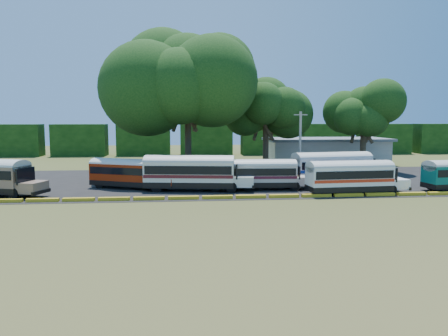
{
  "coord_description": "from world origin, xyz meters",
  "views": [
    {
      "loc": [
        -4.49,
        -37.0,
        7.11
      ],
      "look_at": [
        -0.45,
        6.0,
        2.18
      ],
      "focal_mm": 35.0,
      "sensor_mm": 36.0,
      "label": 1
    }
  ],
  "objects": [
    {
      "name": "bus_white_blue",
      "position": [
        11.91,
        9.18,
        1.95
      ],
      "size": [
        10.77,
        4.16,
        3.45
      ],
      "rotation": [
        0.0,
        0.0,
        0.15
      ],
      "color": "black",
      "rests_on": "ground"
    },
    {
      "name": "tree_center",
      "position": [
        6.78,
        21.87,
        9.24
      ],
      "size": [
        9.17,
        9.17,
        12.66
      ],
      "color": "#3C2D1E",
      "rests_on": "ground"
    },
    {
      "name": "bus_cream_west",
      "position": [
        -3.65,
        5.64,
        1.99
      ],
      "size": [
        10.98,
        4.14,
        3.52
      ],
      "rotation": [
        0.0,
        0.0,
        -0.14
      ],
      "color": "black",
      "rests_on": "ground"
    },
    {
      "name": "bus_white_red",
      "position": [
        11.23,
        2.28,
        1.8
      ],
      "size": [
        9.83,
        3.11,
        3.18
      ],
      "rotation": [
        0.0,
        0.0,
        0.08
      ],
      "color": "black",
      "rests_on": "ground"
    },
    {
      "name": "utility_pole",
      "position": [
        9.3,
        13.49,
        4.07
      ],
      "size": [
        1.6,
        0.3,
        7.91
      ],
      "color": "gray",
      "rests_on": "ground"
    },
    {
      "name": "terminal_building",
      "position": [
        18.0,
        30.0,
        2.03
      ],
      "size": [
        19.0,
        9.0,
        4.0
      ],
      "color": "beige",
      "rests_on": "ground"
    },
    {
      "name": "ground",
      "position": [
        0.0,
        0.0,
        0.0
      ],
      "size": [
        160.0,
        160.0,
        0.0
      ],
      "primitive_type": "plane",
      "color": "#334918",
      "rests_on": "ground"
    },
    {
      "name": "curb",
      "position": [
        -0.0,
        1.0,
        0.15
      ],
      "size": [
        53.7,
        0.45,
        0.3
      ],
      "color": "gold",
      "rests_on": "ground"
    },
    {
      "name": "asphalt_strip",
      "position": [
        1.0,
        12.0,
        0.01
      ],
      "size": [
        64.0,
        24.0,
        0.02
      ],
      "primitive_type": "cube",
      "color": "black",
      "rests_on": "ground"
    },
    {
      "name": "treeline_backdrop",
      "position": [
        0.0,
        48.0,
        3.0
      ],
      "size": [
        130.0,
        4.0,
        6.0
      ],
      "color": "black",
      "rests_on": "ground"
    },
    {
      "name": "tree_west",
      "position": [
        -3.85,
        17.78,
        12.13
      ],
      "size": [
        14.34,
        14.34,
        17.41
      ],
      "color": "#3C2D1E",
      "rests_on": "ground"
    },
    {
      "name": "bus_red",
      "position": [
        -9.97,
        7.6,
        1.75
      ],
      "size": [
        9.38,
        5.83,
        3.04
      ],
      "rotation": [
        0.0,
        0.0,
        -0.42
      ],
      "color": "black",
      "rests_on": "ground"
    },
    {
      "name": "bus_cream_east",
      "position": [
        3.1,
        5.73,
        1.73
      ],
      "size": [
        9.42,
        2.81,
        3.06
      ],
      "rotation": [
        0.0,
        0.0,
        -0.05
      ],
      "color": "black",
      "rests_on": "ground"
    },
    {
      "name": "tree_east",
      "position": [
        20.02,
        20.52,
        8.5
      ],
      "size": [
        7.73,
        7.73,
        11.42
      ],
      "color": "#3C2D1E",
      "rests_on": "ground"
    }
  ]
}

